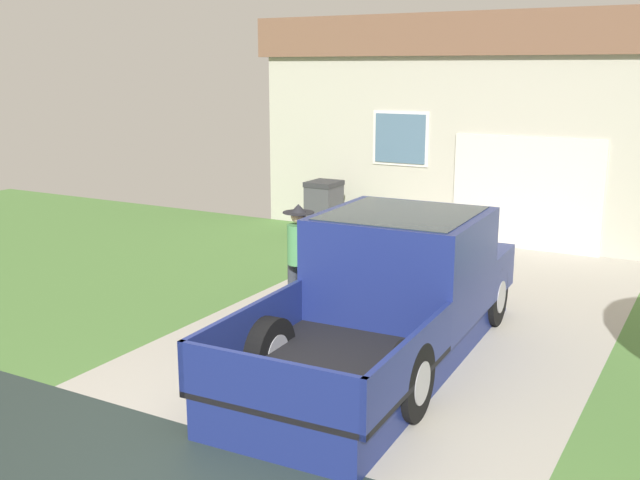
# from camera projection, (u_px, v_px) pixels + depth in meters

# --- Properties ---
(pickup_truck) EXTENTS (2.21, 5.30, 1.71)m
(pickup_truck) POSITION_uv_depth(u_px,v_px,m) (396.00, 291.00, 9.16)
(pickup_truck) COLOR navy
(pickup_truck) RESTS_ON ground
(person_with_hat) EXTENTS (0.45, 0.43, 1.63)m
(person_with_hat) POSITION_uv_depth(u_px,v_px,m) (299.00, 255.00, 10.23)
(person_with_hat) COLOR #333842
(person_with_hat) RESTS_ON ground
(handbag) EXTENTS (0.34, 0.21, 0.42)m
(handbag) POSITION_uv_depth(u_px,v_px,m) (280.00, 313.00, 10.30)
(handbag) COLOR beige
(handbag) RESTS_ON ground
(house_with_garage) EXTENTS (10.09, 6.33, 4.48)m
(house_with_garage) POSITION_uv_depth(u_px,v_px,m) (520.00, 120.00, 17.06)
(house_with_garage) COLOR #B7B3A3
(house_with_garage) RESTS_ON ground
(wheeled_trash_bin) EXTENTS (0.60, 0.72, 1.15)m
(wheeled_trash_bin) POSITION_uv_depth(u_px,v_px,m) (324.00, 206.00, 15.46)
(wheeled_trash_bin) COLOR #424247
(wheeled_trash_bin) RESTS_ON ground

